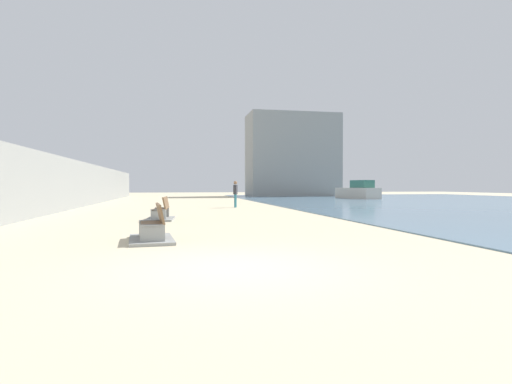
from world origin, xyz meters
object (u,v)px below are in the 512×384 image
(bench_near, at_px, (152,232))
(bench_far, at_px, (161,214))
(boat_distant, at_px, (358,191))
(person_walking, at_px, (235,192))

(bench_near, relative_size, bench_far, 1.01)
(bench_far, bearing_deg, boat_distant, 49.46)
(bench_near, xyz_separation_m, person_walking, (4.48, 15.55, 0.80))
(person_walking, height_order, boat_distant, boat_distant)
(bench_far, height_order, boat_distant, boat_distant)
(boat_distant, bearing_deg, person_walking, -136.89)
(bench_near, distance_m, bench_far, 6.68)
(boat_distant, bearing_deg, bench_near, -123.66)
(bench_near, height_order, person_walking, person_walking)
(bench_near, height_order, bench_far, same)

